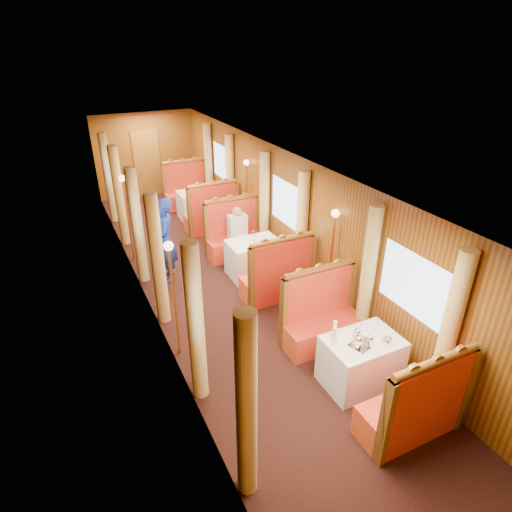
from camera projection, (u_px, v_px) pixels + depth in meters
floor at (221, 282)px, 8.72m from camera, size 3.00×12.00×0.01m
ceiling at (216, 161)px, 7.58m from camera, size 3.00×12.00×0.01m
wall_far at (146, 155)px, 12.95m from camera, size 3.00×0.01×2.50m
wall_near at (497, 497)px, 3.35m from camera, size 3.00×0.01×2.50m
wall_left at (139, 240)px, 7.57m from camera, size 0.01×12.00×2.50m
wall_right at (287, 213)px, 8.73m from camera, size 0.01×12.00×2.50m
doorway_far at (147, 163)px, 13.04m from camera, size 0.80×0.04×2.00m
table_near at (361, 361)px, 6.04m from camera, size 1.05×0.72×0.75m
banquette_near_fwd at (414, 409)px, 5.21m from camera, size 1.30×0.55×1.34m
banquette_near_aft at (321, 320)px, 6.83m from camera, size 1.30×0.55×1.34m
table_mid at (254, 258)px, 8.84m from camera, size 1.05×0.72×0.75m
banquette_mid_fwd at (277, 278)px, 8.01m from camera, size 1.30×0.55×1.34m
banquette_mid_aft at (235, 237)px, 9.63m from camera, size 1.30×0.55×1.34m
table_far at (199, 205)px, 11.64m from camera, size 1.05×0.72×0.75m
banquette_far_fwd at (212, 215)px, 10.81m from camera, size 1.30×0.55×1.34m
banquette_far_aft at (187, 192)px, 12.43m from camera, size 1.30×0.55×1.34m
tea_tray at (362, 344)px, 5.78m from camera, size 0.40×0.35×0.01m
teapot_left at (358, 344)px, 5.69m from camera, size 0.22×0.19×0.15m
teapot_right at (370, 342)px, 5.73m from camera, size 0.18×0.15×0.14m
teapot_back at (357, 335)px, 5.86m from camera, size 0.17×0.13×0.13m
fruit_plate at (387, 340)px, 5.84m from camera, size 0.22×0.22×0.05m
cup_inboard at (334, 338)px, 5.75m from camera, size 0.08×0.08×0.26m
cup_outboard at (334, 331)px, 5.88m from camera, size 0.08×0.08×0.26m
rose_vase_mid at (253, 234)px, 8.59m from camera, size 0.06×0.06×0.36m
rose_vase_far at (198, 185)px, 11.41m from camera, size 0.06×0.06×0.36m
window_left_near at (208, 345)px, 4.69m from camera, size 0.01×1.20×0.90m
curtain_left_near_a at (246, 410)px, 4.23m from camera, size 0.22×0.22×2.35m
curtain_left_near_b at (196, 325)px, 5.48m from camera, size 0.22×0.22×2.35m
window_right_near at (413, 284)px, 5.83m from camera, size 0.01×1.20×0.90m
curtain_right_near_a at (448, 335)px, 5.30m from camera, size 0.22×0.22×2.35m
curtain_right_near_b at (367, 278)px, 6.54m from camera, size 0.22×0.22×2.35m
window_left_mid at (139, 230)px, 7.48m from camera, size 0.01×1.20×0.90m
curtain_left_mid_a at (158, 261)px, 7.03m from camera, size 0.22×0.22×2.35m
curtain_left_mid_b at (137, 227)px, 8.27m from camera, size 0.22×0.22×2.35m
window_right_mid at (287, 204)px, 8.63m from camera, size 0.01×1.20×0.90m
curtain_right_mid_a at (302, 231)px, 8.10m from camera, size 0.22×0.22×2.35m
curtain_right_mid_b at (264, 205)px, 9.34m from camera, size 0.22×0.22×2.35m
window_left_far at (107, 177)px, 10.28m from camera, size 0.01×1.20×0.90m
curtain_left_far_a at (119, 197)px, 9.83m from camera, size 0.22×0.22×2.35m
curtain_left_far_b at (109, 178)px, 11.07m from camera, size 0.22×0.22×2.35m
window_right_far at (222, 162)px, 11.43m from camera, size 0.01×1.20×0.90m
curtain_right_far_a at (230, 181)px, 10.89m from camera, size 0.22×0.22×2.35m
curtain_right_far_b at (209, 166)px, 12.14m from camera, size 0.22×0.22×2.35m
sconce_left_fore at (172, 277)px, 6.15m from camera, size 0.14×0.14×1.95m
sconce_right_fore at (333, 241)px, 7.23m from camera, size 0.14×0.14×1.95m
sconce_left_aft at (125, 201)px, 8.95m from camera, size 0.14×0.14×1.95m
sconce_right_aft at (247, 183)px, 10.03m from camera, size 0.14×0.14×1.95m
steward at (165, 241)px, 8.43m from camera, size 0.55×0.71×1.74m
passenger at (238, 228)px, 9.32m from camera, size 0.40×0.44×0.76m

